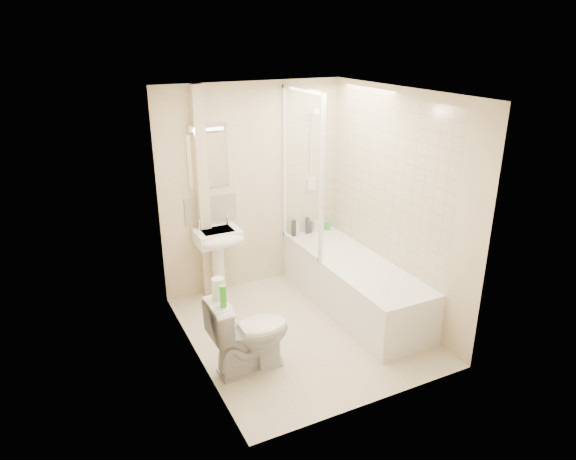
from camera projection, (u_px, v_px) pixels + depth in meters
name	position (u px, v px, depth m)	size (l,w,h in m)	color
floor	(302.00, 330.00, 5.33)	(2.50, 2.50, 0.00)	beige
wall_back	(253.00, 188.00, 5.94)	(2.20, 0.02, 2.40)	beige
wall_left	(191.00, 241.00, 4.44)	(0.02, 2.50, 2.40)	beige
wall_right	(396.00, 205.00, 5.35)	(0.02, 2.50, 2.40)	beige
ceiling	(305.00, 92.00, 4.46)	(2.20, 2.50, 0.02)	white
tile_back	(310.00, 163.00, 6.16)	(0.70, 0.01, 1.75)	beige
tile_right	(385.00, 180.00, 5.43)	(0.01, 2.10, 1.75)	beige
pipe_boxing	(203.00, 197.00, 5.63)	(0.12, 0.12, 2.40)	beige
splashback	(211.00, 209.00, 5.78)	(0.60, 0.01, 0.30)	beige
mirror	(208.00, 161.00, 5.58)	(0.46, 0.01, 0.60)	white
strip_light	(207.00, 127.00, 5.42)	(0.42, 0.07, 0.07)	silver
bathtub	(353.00, 282.00, 5.70)	(0.70, 2.10, 0.55)	white
shower_screen	(302.00, 172.00, 5.64)	(0.04, 0.92, 1.80)	white
shower_fixture	(312.00, 153.00, 6.08)	(0.10, 0.16, 0.99)	white
pedestal_sink	(219.00, 245.00, 5.72)	(0.49, 0.46, 0.95)	white
bottle_black_a	(294.00, 228.00, 6.26)	(0.06, 0.06, 0.20)	black
bottle_white_a	(297.00, 229.00, 6.29)	(0.06, 0.06, 0.15)	white
bottle_black_b	(307.00, 226.00, 6.34)	(0.05, 0.05, 0.20)	black
bottle_blue	(310.00, 227.00, 6.37)	(0.05, 0.05, 0.14)	navy
bottle_cream	(316.00, 226.00, 6.40)	(0.06, 0.06, 0.15)	beige
bottle_white_b	(322.00, 225.00, 6.44)	(0.06, 0.06, 0.16)	white
bottle_green	(328.00, 226.00, 6.48)	(0.07, 0.07, 0.10)	green
toilet	(250.00, 333.00, 4.60)	(0.74, 0.44, 0.75)	white
toilet_roll_lower	(218.00, 293.00, 4.40)	(0.10, 0.10, 0.10)	white
toilet_roll_upper	(218.00, 284.00, 4.36)	(0.11, 0.11, 0.10)	white
green_bottle	(223.00, 296.00, 4.25)	(0.06, 0.06, 0.20)	green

